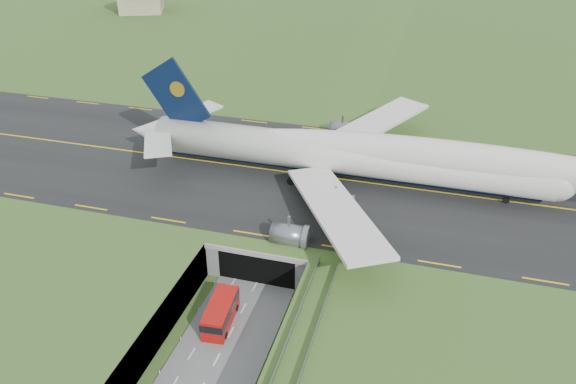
% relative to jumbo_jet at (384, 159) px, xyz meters
% --- Properties ---
extents(ground, '(900.00, 900.00, 0.00)m').
position_rel_jumbo_jet_xyz_m(ground, '(-15.11, -32.31, -11.59)').
color(ground, '#395723').
rests_on(ground, ground).
extents(airfield_deck, '(800.00, 800.00, 6.00)m').
position_rel_jumbo_jet_xyz_m(airfield_deck, '(-15.11, -32.31, -8.59)').
color(airfield_deck, gray).
rests_on(airfield_deck, ground).
extents(trench_road, '(12.00, 75.00, 0.20)m').
position_rel_jumbo_jet_xyz_m(trench_road, '(-15.11, -39.81, -11.49)').
color(trench_road, slate).
rests_on(trench_road, ground).
extents(taxiway, '(800.00, 44.00, 0.18)m').
position_rel_jumbo_jet_xyz_m(taxiway, '(-15.11, 0.69, -5.50)').
color(taxiway, black).
rests_on(taxiway, airfield_deck).
extents(tunnel_portal, '(17.00, 22.30, 6.00)m').
position_rel_jumbo_jet_xyz_m(tunnel_portal, '(-15.11, -15.59, -8.25)').
color(tunnel_portal, gray).
rests_on(tunnel_portal, ground).
extents(jumbo_jet, '(98.35, 62.69, 20.73)m').
position_rel_jumbo_jet_xyz_m(jumbo_jet, '(0.00, 0.00, 0.00)').
color(jumbo_jet, silver).
rests_on(jumbo_jet, ground).
extents(shuttle_tram, '(3.85, 8.60, 3.39)m').
position_rel_jumbo_jet_xyz_m(shuttle_tram, '(-17.11, -33.77, -9.73)').
color(shuttle_tram, '#B20F0B').
rests_on(shuttle_tram, ground).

